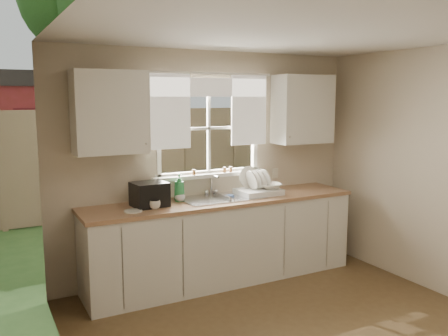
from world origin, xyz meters
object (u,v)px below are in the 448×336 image
dish_rack (258,189)px  black_appliance (149,194)px  soap_bottle_a (179,188)px  cup (155,205)px

dish_rack → black_appliance: size_ratio=1.45×
dish_rack → black_appliance: dish_rack is taller
dish_rack → black_appliance: 1.27m
soap_bottle_a → cup: bearing=-160.9°
cup → black_appliance: (-0.00, 0.14, 0.08)m
dish_rack → soap_bottle_a: dish_rack is taller
cup → soap_bottle_a: bearing=22.6°
soap_bottle_a → dish_rack: bearing=-16.6°
cup → black_appliance: bearing=83.4°
dish_rack → black_appliance: (-1.27, 0.02, 0.05)m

